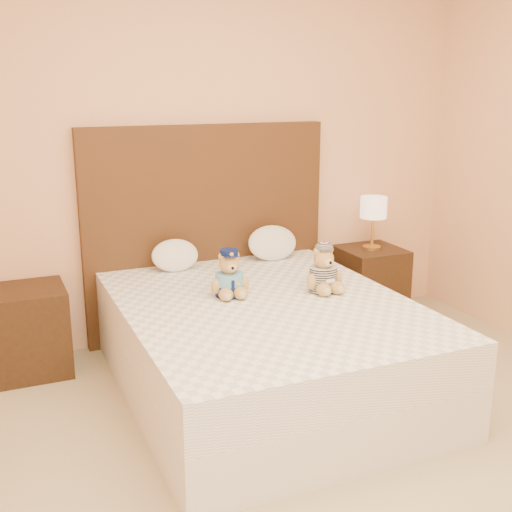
% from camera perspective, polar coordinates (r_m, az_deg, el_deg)
% --- Properties ---
extents(ground, '(4.00, 4.50, 0.00)m').
position_cam_1_polar(ground, '(3.03, 10.72, -20.92)').
color(ground, tan).
rests_on(ground, ground).
extents(room_walls, '(4.04, 4.52, 2.72)m').
position_cam_1_polar(room_walls, '(2.84, 7.25, 15.75)').
color(room_walls, '#EFB082').
rests_on(room_walls, ground).
extents(bed, '(1.60, 2.00, 0.55)m').
position_cam_1_polar(bed, '(3.81, 0.78, -7.99)').
color(bed, white).
rests_on(bed, ground).
extents(headboard, '(1.75, 0.08, 1.50)m').
position_cam_1_polar(headboard, '(4.56, -4.38, 2.15)').
color(headboard, '#452714').
rests_on(headboard, ground).
extents(nightstand_left, '(0.45, 0.45, 0.55)m').
position_cam_1_polar(nightstand_left, '(4.27, -19.43, -6.27)').
color(nightstand_left, '#361F11').
rests_on(nightstand_left, ground).
extents(nightstand_right, '(0.45, 0.45, 0.55)m').
position_cam_1_polar(nightstand_right, '(5.04, 10.09, -2.37)').
color(nightstand_right, '#361F11').
rests_on(nightstand_right, ground).
extents(lamp, '(0.20, 0.20, 0.40)m').
position_cam_1_polar(lamp, '(4.90, 10.40, 4.04)').
color(lamp, gold).
rests_on(lamp, nightstand_right).
extents(teddy_police, '(0.26, 0.25, 0.28)m').
position_cam_1_polar(teddy_police, '(3.77, -2.39, -1.53)').
color(teddy_police, '#AB8A42').
rests_on(teddy_police, bed).
extents(teddy_prisoner, '(0.26, 0.25, 0.28)m').
position_cam_1_polar(teddy_prisoner, '(3.87, 6.02, -1.14)').
color(teddy_prisoner, '#AB8A42').
rests_on(teddy_prisoner, bed).
extents(pillow_left, '(0.32, 0.21, 0.23)m').
position_cam_1_polar(pillow_left, '(4.33, -7.21, 0.19)').
color(pillow_left, white).
rests_on(pillow_left, bed).
extents(pillow_right, '(0.37, 0.24, 0.26)m').
position_cam_1_polar(pillow_right, '(4.57, 1.47, 1.32)').
color(pillow_right, white).
rests_on(pillow_right, bed).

